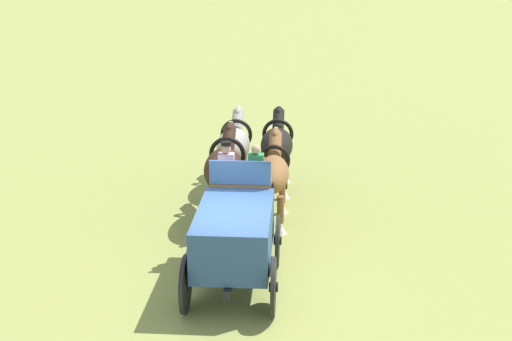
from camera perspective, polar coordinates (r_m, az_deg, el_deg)
The scene contains 6 objects.
ground_plane at distance 14.46m, azimuth -1.82°, elevation -9.96°, with size 220.00×220.00×0.00m, color olive.
show_wagon at distance 14.08m, azimuth -1.81°, elevation -5.31°, with size 5.71×2.78×2.78m.
draft_horse_rear_near at distance 17.37m, azimuth -2.80°, elevation 0.12°, with size 3.10×1.59×2.32m.
draft_horse_rear_off at distance 17.34m, azimuth 1.49°, elevation -0.34°, with size 2.98×1.43×2.18m.
draft_horse_lead_near at distance 19.88m, azimuth -1.93°, elevation 2.13°, with size 3.04×1.56×2.20m.
draft_horse_lead_off at distance 19.79m, azimuth 1.82°, elevation 2.17°, with size 2.97×1.51×2.24m.
Camera 1 is at (-11.68, -5.13, 6.81)m, focal length 46.21 mm.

